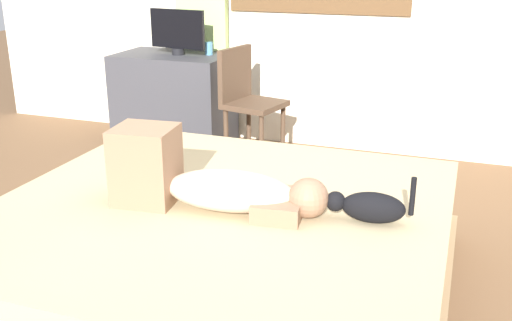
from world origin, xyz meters
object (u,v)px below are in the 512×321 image
(chair_by_desk, at_px, (247,97))
(cat, at_px, (369,207))
(cup, at_px, (209,48))
(desk, at_px, (175,100))
(tv_monitor, at_px, (177,31))
(bed, at_px, (220,251))
(person_lying, at_px, (208,182))

(chair_by_desk, bearing_deg, cat, -55.38)
(cup, relative_size, chair_by_desk, 0.12)
(desk, relative_size, chair_by_desk, 1.05)
(desk, distance_m, tv_monitor, 0.55)
(bed, xyz_separation_m, desk, (-1.26, 2.01, 0.14))
(cat, xyz_separation_m, desk, (-1.91, 1.97, -0.16))
(person_lying, xyz_separation_m, cat, (0.68, 0.08, -0.05))
(cat, distance_m, chair_by_desk, 2.08)
(cat, height_order, tv_monitor, tv_monitor)
(desk, bearing_deg, chair_by_desk, -19.44)
(tv_monitor, xyz_separation_m, cup, (0.23, 0.07, -0.13))
(bed, height_order, person_lying, person_lying)
(desk, bearing_deg, person_lying, -59.15)
(person_lying, distance_m, chair_by_desk, 1.87)
(chair_by_desk, bearing_deg, tv_monitor, 159.16)
(person_lying, bearing_deg, tv_monitor, 119.75)
(cup, xyz_separation_m, chair_by_desk, (0.44, -0.33, -0.28))
(bed, distance_m, cat, 0.71)
(desk, xyz_separation_m, tv_monitor, (0.05, -0.00, 0.55))
(bed, distance_m, person_lying, 0.35)
(cat, bearing_deg, bed, -176.07)
(bed, height_order, cat, cat)
(person_lying, distance_m, tv_monitor, 2.39)
(person_lying, xyz_separation_m, tv_monitor, (-1.17, 2.05, 0.35))
(bed, bearing_deg, cat, 3.93)
(chair_by_desk, bearing_deg, desk, 160.56)
(person_lying, xyz_separation_m, cup, (-0.94, 2.13, 0.22))
(desk, distance_m, cup, 0.51)
(desk, relative_size, tv_monitor, 1.88)
(cat, relative_size, chair_by_desk, 0.42)
(cat, distance_m, cup, 2.62)
(cup, bearing_deg, bed, -64.93)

